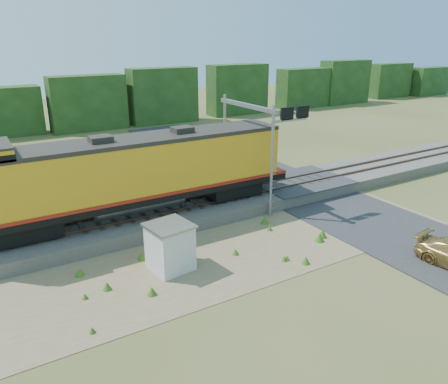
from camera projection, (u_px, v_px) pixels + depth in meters
ground at (273, 243)px, 24.50m from camera, size 140.00×140.00×0.00m
ballast at (219, 204)px, 29.20m from camera, size 70.00×5.00×0.80m
rails at (219, 197)px, 29.03m from camera, size 70.00×1.54×0.16m
dirt_shoulder at (238, 248)px, 23.92m from camera, size 26.00×8.00×0.03m
road at (352, 213)px, 28.48m from camera, size 7.00×66.00×0.86m
tree_line_north at (88, 104)px, 54.07m from camera, size 130.00×3.00×6.50m
weed_clumps at (218, 258)px, 22.87m from camera, size 15.00×6.20×0.56m
locomotive at (133, 173)px, 25.35m from camera, size 19.79×3.02×5.11m
shed at (170, 247)px, 21.41m from camera, size 2.29×2.29×2.41m
signal_gantry at (257, 128)px, 28.23m from camera, size 2.83×6.20×7.15m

